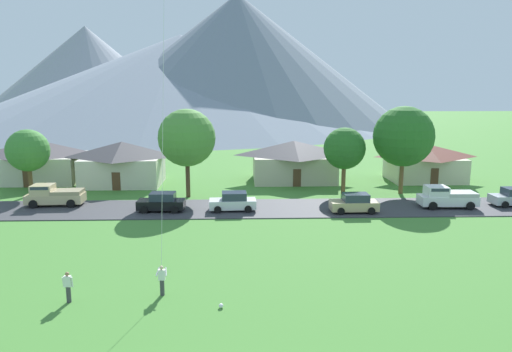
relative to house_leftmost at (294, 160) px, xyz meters
The scene contains 20 objects.
road_strip 14.91m from the house_leftmost, 116.21° to the right, with size 160.00×6.96×0.08m, color #38383D.
mountain_east_ridge 87.69m from the house_leftmost, 94.64° to the left, with size 96.66×96.66×36.97m, color slate.
mountain_far_west_ridge 141.74m from the house_leftmost, 116.43° to the left, with size 78.16×78.16×32.68m, color #8E939E.
mountain_central_ridge 111.38m from the house_leftmost, 104.02° to the left, with size 78.40×78.40×22.68m, color #8E939E.
mountain_west_ridge 96.58m from the house_leftmost, 104.66° to the left, with size 133.26×133.26×26.33m, color gray.
house_leftmost is the anchor object (origin of this frame).
house_left_center 19.90m from the house_leftmost, behind, with size 9.41×6.86×4.96m.
house_right_center 15.73m from the house_leftmost, ahead, with size 8.98×6.56×4.42m.
house_rightmost 30.19m from the house_leftmost, behind, with size 10.60×8.03×4.89m.
tree_near_left 14.73m from the house_leftmost, 145.00° to the right, with size 5.77×5.77×8.97m.
tree_left_of_center 8.63m from the house_leftmost, 57.32° to the right, with size 4.36×4.36×6.97m.
tree_center 28.99m from the house_leftmost, 166.27° to the right, with size 4.31×4.31×6.85m.
tree_right_of_center 13.32m from the house_leftmost, 34.85° to the right, with size 6.24×6.24×9.17m.
parked_car_black_west_end 19.44m from the house_leftmost, 134.04° to the right, with size 4.26×2.19×1.68m.
parked_car_white_mid_west 15.71m from the house_leftmost, 116.77° to the right, with size 4.27×2.21×1.68m.
parked_car_tan_mid_east 15.47m from the house_leftmost, 75.69° to the right, with size 4.22×2.12×1.68m.
pickup_truck_sand_west_side 26.64m from the house_leftmost, 154.33° to the right, with size 5.27×2.47×1.99m.
pickup_truck_white_east_side 18.58m from the house_leftmost, 46.66° to the right, with size 5.26×2.45×1.99m.
watcher_person 35.77m from the house_leftmost, 115.52° to the right, with size 0.56×0.24×1.68m.
soccer_ball 34.07m from the house_leftmost, 102.55° to the right, with size 0.24×0.24×0.24m, color white.
Camera 1 is at (0.15, -13.39, 11.17)m, focal length 33.46 mm.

